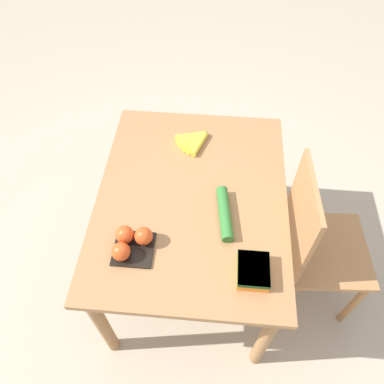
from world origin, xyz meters
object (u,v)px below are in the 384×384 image
Objects in this scene: chair at (315,245)px; tomato_pack at (131,242)px; banana_bunch at (194,140)px; carrot_bag at (253,270)px; cucumber_near at (225,213)px.

chair is 5.85× the size of tomato_pack.
carrot_bag reaches higher than banana_bunch.
chair reaches higher than carrot_bag.
chair is 0.51m from cucumber_near.
cucumber_near is at bearing 21.13° from banana_bunch.
cucumber_near is (-0.26, -0.12, -0.01)m from carrot_bag.
carrot_bag reaches higher than cucumber_near.
carrot_bag is at bearing 126.67° from chair.
tomato_pack is 1.09× the size of carrot_bag.
tomato_pack is 0.42m from cucumber_near.
carrot_bag is (0.28, -0.33, 0.25)m from chair.
carrot_bag is 0.29m from cucumber_near.
tomato_pack is at bearing 100.23° from chair.
chair is 6.41× the size of carrot_bag.
carrot_bag is 0.56× the size of cucumber_near.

